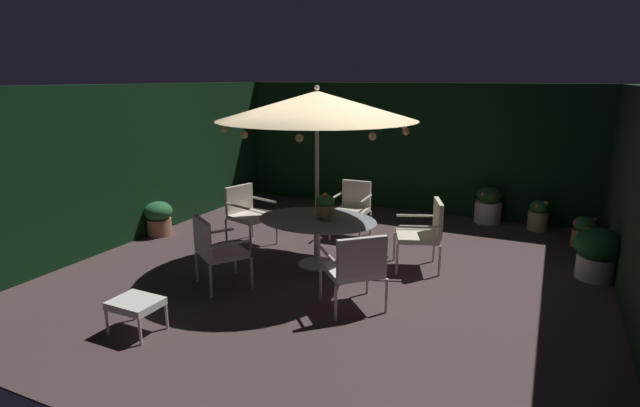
{
  "coord_description": "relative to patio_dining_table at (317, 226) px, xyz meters",
  "views": [
    {
      "loc": [
        2.63,
        -6.19,
        2.65
      ],
      "look_at": [
        -0.3,
        0.07,
        0.9
      ],
      "focal_mm": 28.07,
      "sensor_mm": 36.0,
      "label": 1
    }
  ],
  "objects": [
    {
      "name": "patio_chair_northeast",
      "position": [
        1.02,
        -1.11,
        -0.05
      ],
      "size": [
        0.87,
        0.87,
        0.94
      ],
      "color": "silver",
      "rests_on": "ground_plane"
    },
    {
      "name": "patio_chair_southeast",
      "position": [
        -0.05,
        1.51,
        -0.05
      ],
      "size": [
        0.58,
        0.63,
        0.93
      ],
      "color": "silver",
      "rests_on": "ground_plane"
    },
    {
      "name": "patio_chair_north",
      "position": [
        -0.85,
        -1.25,
        -0.05
      ],
      "size": [
        0.81,
        0.81,
        0.94
      ],
      "color": "silver",
      "rests_on": "ground_plane"
    },
    {
      "name": "ottoman_footrest",
      "position": [
        -0.9,
        -2.59,
        -0.28
      ],
      "size": [
        0.51,
        0.42,
        0.37
      ],
      "color": "silver",
      "rests_on": "ground_plane"
    },
    {
      "name": "patio_dining_table",
      "position": [
        0.0,
        0.0,
        0.0
      ],
      "size": [
        1.73,
        1.37,
        0.7
      ],
      "color": "silver",
      "rests_on": "ground_plane"
    },
    {
      "name": "hedge_backdrop_rear",
      "position": [
        0.3,
        3.75,
        0.68
      ],
      "size": [
        7.69,
        0.3,
        2.54
      ],
      "primitive_type": "cube",
      "color": "black",
      "rests_on": "ground_plane"
    },
    {
      "name": "potted_plant_back_right",
      "position": [
        -3.08,
        0.14,
        -0.28
      ],
      "size": [
        0.48,
        0.48,
        0.59
      ],
      "color": "#A96F50",
      "rests_on": "ground_plane"
    },
    {
      "name": "potted_plant_left_far",
      "position": [
        2.82,
        3.22,
        -0.33
      ],
      "size": [
        0.35,
        0.35,
        0.55
      ],
      "color": "tan",
      "rests_on": "ground_plane"
    },
    {
      "name": "potted_plant_right_near",
      "position": [
        1.95,
        3.35,
        -0.25
      ],
      "size": [
        0.48,
        0.48,
        0.68
      ],
      "color": "silver",
      "rests_on": "ground_plane"
    },
    {
      "name": "potted_plant_back_left",
      "position": [
        3.62,
        1.14,
        -0.21
      ],
      "size": [
        0.62,
        0.62,
        0.7
      ],
      "color": "beige",
      "rests_on": "ground_plane"
    },
    {
      "name": "patio_umbrella",
      "position": [
        -0.0,
        -0.0,
        1.68
      ],
      "size": [
        2.73,
        2.73,
        2.55
      ],
      "color": "silver",
      "rests_on": "ground_plane"
    },
    {
      "name": "ground_plane",
      "position": [
        0.3,
        0.03,
        -0.61
      ],
      "size": [
        7.69,
        7.75,
        0.02
      ],
      "primitive_type": "cube",
      "color": "#493737"
    },
    {
      "name": "potted_plant_front_corner",
      "position": [
        3.52,
        2.56,
        -0.34
      ],
      "size": [
        0.36,
        0.36,
        0.5
      ],
      "color": "#B06E43",
      "rests_on": "ground_plane"
    },
    {
      "name": "centerpiece_planter",
      "position": [
        0.12,
        0.01,
        0.32
      ],
      "size": [
        0.27,
        0.27,
        0.38
      ],
      "color": "#7E6D50",
      "rests_on": "patio_dining_table"
    },
    {
      "name": "patio_chair_east",
      "position": [
        1.42,
        0.53,
        -0.02
      ],
      "size": [
        0.77,
        0.76,
        0.99
      ],
      "color": "silver",
      "rests_on": "ground_plane"
    },
    {
      "name": "patio_chair_south",
      "position": [
        -1.46,
        0.41,
        -0.04
      ],
      "size": [
        0.76,
        0.74,
        0.94
      ],
      "color": "silver",
      "rests_on": "ground_plane"
    },
    {
      "name": "hedge_backdrop_left",
      "position": [
        -3.4,
        0.03,
        0.68
      ],
      "size": [
        0.3,
        7.75,
        2.54
      ],
      "primitive_type": "cube",
      "color": "black",
      "rests_on": "ground_plane"
    }
  ]
}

